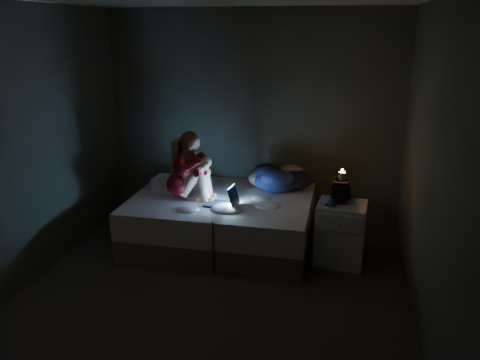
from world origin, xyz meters
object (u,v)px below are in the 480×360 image
(laptop, at_px, (221,195))
(candle, at_px, (342,176))
(bed, at_px, (222,220))
(phone, at_px, (332,204))
(nightstand, at_px, (340,233))
(woman, at_px, (180,165))

(laptop, bearing_deg, candle, 10.52)
(bed, height_order, laptop, laptop)
(candle, relative_size, phone, 0.57)
(nightstand, height_order, candle, candle)
(laptop, distance_m, phone, 1.16)
(bed, bearing_deg, phone, -11.92)
(phone, bearing_deg, candle, 81.04)
(bed, distance_m, phone, 1.31)
(candle, height_order, phone, candle)
(bed, distance_m, laptop, 0.47)
(woman, relative_size, phone, 5.50)
(bed, bearing_deg, candle, -5.72)
(bed, xyz_separation_m, woman, (-0.44, -0.13, 0.66))
(bed, height_order, nightstand, nightstand)
(woman, height_order, candle, woman)
(phone, bearing_deg, bed, -167.85)
(laptop, bearing_deg, woman, 171.34)
(bed, xyz_separation_m, candle, (1.31, -0.13, 0.66))
(candle, bearing_deg, nightstand, -71.23)
(candle, bearing_deg, laptop, -174.66)
(woman, bearing_deg, phone, -8.08)
(woman, relative_size, laptop, 2.29)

